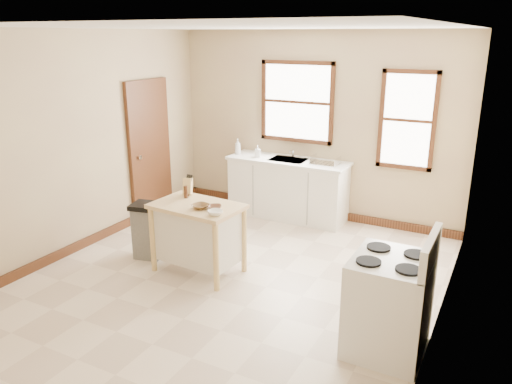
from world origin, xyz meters
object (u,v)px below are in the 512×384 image
Objects in this scene: bowl_b at (214,207)px; soap_bottle_b at (258,151)px; pepper_grinder at (186,192)px; gas_stove at (390,291)px; dish_rack at (325,161)px; kitchen_island at (198,238)px; soap_bottle_a at (238,147)px; knife_block at (188,187)px; trash_bin at (148,231)px; bowl_c at (215,213)px; bowl_a at (201,206)px.

soap_bottle_b is at bearing 105.07° from bowl_b.
pepper_grinder is 0.13× the size of gas_stove.
dish_rack is (1.07, 0.07, -0.04)m from soap_bottle_b.
bowl_b is at bearing -95.26° from soap_bottle_b.
kitchen_island is 0.89× the size of gas_stove.
soap_bottle_a is 1.22× the size of knife_block.
dish_rack is at bearing 42.05° from trash_bin.
knife_block is at bearing 143.96° from kitchen_island.
pepper_grinder is at bearing -126.26° from dish_rack.
bowl_c is at bearing -53.87° from knife_block.
gas_stove is at bearing -64.78° from soap_bottle_b.
kitchen_island is 5.17× the size of knife_block.
soap_bottle_b is at bearing 106.68° from bowl_c.
dish_rack is 2.73m from trash_bin.
dish_rack is at bearing 74.31° from bowl_a.
kitchen_island is (-0.76, -2.20, -0.55)m from dish_rack.
kitchen_island is at bearing -28.93° from pepper_grinder.
gas_stove is (2.00, -0.32, -0.29)m from bowl_c.
knife_block reaches higher than bowl_b.
soap_bottle_b is at bearing 173.72° from dish_rack.
trash_bin is at bearing -168.86° from pepper_grinder.
dish_rack is at bearing 77.49° from bowl_b.
bowl_c is at bearing 170.87° from gas_stove.
bowl_c reaches higher than trash_bin.
knife_block reaches higher than trash_bin.
bowl_b is at bearing -47.28° from knife_block.
knife_block is 0.55m from bowl_a.
soap_bottle_a is at bearing 171.67° from dish_rack.
knife_block is at bearing 152.97° from bowl_b.
dish_rack reaches higher than bowl_c.
bowl_c is at bearing -55.05° from bowl_b.
bowl_b is 0.14× the size of gas_stove.
bowl_b is (0.57, -0.29, -0.08)m from knife_block.
knife_block is at bearing -109.95° from soap_bottle_b.
bowl_a is at bearing -115.78° from dish_rack.
gas_stove is at bearing -12.94° from bowl_b.
pepper_grinder reaches higher than bowl_b.
bowl_c is (0.26, -0.11, 0.00)m from bowl_a.
dish_rack is 2.38m from bowl_a.
dish_rack is at bearing 41.02° from knife_block.
kitchen_island is 6.16× the size of bowl_c.
soap_bottle_b is at bearing 102.65° from kitchen_island.
soap_bottle_b is 1.99m from pepper_grinder.
pepper_grinder is at bearing 161.57° from bowl_b.
soap_bottle_b is 0.25× the size of trash_bin.
knife_block is at bearing -99.03° from soap_bottle_a.
gas_stove is (2.68, -0.78, -0.36)m from knife_block.
kitchen_island is at bearing -119.08° from dish_rack.
bowl_c reaches higher than kitchen_island.
kitchen_island is at bearing -14.97° from trash_bin.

